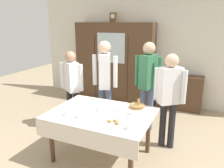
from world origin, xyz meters
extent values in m
plane|color=tan|center=(0.00, 0.00, 0.00)|extent=(12.00, 12.00, 0.00)
cube|color=silver|center=(0.00, 2.65, 1.35)|extent=(6.40, 0.10, 2.70)
cylinder|color=#4C3321|center=(-0.64, -0.62, 0.37)|extent=(0.07, 0.07, 0.74)
cylinder|color=#4C3321|center=(0.64, -0.62, 0.37)|extent=(0.07, 0.07, 0.74)
cylinder|color=#4C3321|center=(-0.64, 0.22, 0.37)|extent=(0.07, 0.07, 0.74)
cylinder|color=#4C3321|center=(0.64, 0.22, 0.37)|extent=(0.07, 0.07, 0.74)
cube|color=silver|center=(0.00, -0.20, 0.75)|extent=(1.55, 1.13, 0.03)
cube|color=silver|center=(0.00, -0.76, 0.62)|extent=(1.55, 0.01, 0.24)
cube|color=#4C3321|center=(-0.90, 2.35, 1.04)|extent=(2.10, 0.45, 2.08)
cube|color=silver|center=(-0.90, 2.13, 1.45)|extent=(0.75, 0.01, 0.75)
cube|color=black|center=(-1.36, 2.13, 0.93)|extent=(0.01, 0.01, 1.66)
cube|color=black|center=(-0.44, 2.13, 0.93)|extent=(0.01, 0.01, 1.66)
cube|color=brown|center=(-0.93, 2.35, 2.20)|extent=(0.18, 0.10, 0.24)
cylinder|color=white|center=(-0.93, 2.30, 2.22)|extent=(0.11, 0.01, 0.11)
cube|color=black|center=(-0.93, 2.30, 2.24)|extent=(0.00, 0.00, 0.04)
cube|color=black|center=(-0.91, 2.30, 2.22)|extent=(0.05, 0.00, 0.00)
cube|color=#4C3321|center=(0.83, 2.41, 0.43)|extent=(1.06, 0.35, 0.85)
cube|color=#99332D|center=(0.83, 2.41, 0.86)|extent=(0.15, 0.18, 0.03)
cube|color=#99332D|center=(0.83, 2.41, 0.90)|extent=(0.15, 0.22, 0.04)
cube|color=#2D5184|center=(0.83, 2.41, 0.93)|extent=(0.12, 0.18, 0.04)
cube|color=#664C7A|center=(0.83, 2.41, 0.96)|extent=(0.15, 0.22, 0.02)
cylinder|color=silver|center=(-0.21, -0.51, 0.77)|extent=(0.13, 0.13, 0.01)
cylinder|color=silver|center=(-0.21, -0.51, 0.80)|extent=(0.08, 0.08, 0.05)
torus|color=silver|center=(-0.17, -0.51, 0.81)|extent=(0.04, 0.01, 0.04)
cylinder|color=#47230F|center=(-0.21, -0.51, 0.82)|extent=(0.06, 0.06, 0.01)
cylinder|color=silver|center=(0.45, -0.09, 0.77)|extent=(0.13, 0.13, 0.01)
cylinder|color=silver|center=(0.45, -0.09, 0.80)|extent=(0.08, 0.08, 0.05)
torus|color=silver|center=(0.49, -0.09, 0.81)|extent=(0.04, 0.01, 0.04)
cylinder|color=white|center=(0.57, -0.53, 0.77)|extent=(0.13, 0.13, 0.01)
cylinder|color=white|center=(0.57, -0.53, 0.80)|extent=(0.08, 0.08, 0.05)
torus|color=white|center=(0.60, -0.53, 0.81)|extent=(0.04, 0.01, 0.04)
cylinder|color=#47230F|center=(0.57, -0.53, 0.82)|extent=(0.06, 0.06, 0.01)
cylinder|color=white|center=(-0.04, -0.16, 0.77)|extent=(0.13, 0.13, 0.01)
cylinder|color=white|center=(-0.04, -0.16, 0.80)|extent=(0.08, 0.08, 0.05)
torus|color=white|center=(0.00, -0.16, 0.81)|extent=(0.04, 0.01, 0.04)
cylinder|color=silver|center=(0.23, -0.04, 0.77)|extent=(0.13, 0.13, 0.01)
cylinder|color=silver|center=(0.23, -0.04, 0.80)|extent=(0.08, 0.08, 0.05)
torus|color=silver|center=(0.27, -0.04, 0.81)|extent=(0.04, 0.01, 0.04)
cylinder|color=#47230F|center=(0.23, -0.04, 0.82)|extent=(0.06, 0.06, 0.01)
cylinder|color=white|center=(-0.42, -0.52, 0.77)|extent=(0.13, 0.13, 0.01)
cylinder|color=white|center=(-0.42, -0.52, 0.80)|extent=(0.08, 0.08, 0.05)
torus|color=white|center=(-0.38, -0.52, 0.81)|extent=(0.04, 0.01, 0.04)
cylinder|color=#9E7542|center=(0.44, 0.21, 0.79)|extent=(0.22, 0.22, 0.05)
torus|color=#9E7542|center=(0.44, 0.21, 0.82)|extent=(0.24, 0.24, 0.02)
cylinder|color=tan|center=(0.46, 0.20, 0.87)|extent=(0.04, 0.04, 0.12)
cylinder|color=tan|center=(0.47, 0.21, 0.87)|extent=(0.02, 0.03, 0.12)
cylinder|color=tan|center=(0.46, 0.23, 0.87)|extent=(0.03, 0.02, 0.12)
cylinder|color=white|center=(0.32, -0.48, 0.77)|extent=(0.28, 0.28, 0.01)
ellipsoid|color=#BC7F3D|center=(0.38, -0.48, 0.80)|extent=(0.07, 0.05, 0.04)
ellipsoid|color=#BC7F3D|center=(0.33, -0.42, 0.80)|extent=(0.07, 0.05, 0.04)
ellipsoid|color=#BC7F3D|center=(0.26, -0.47, 0.80)|extent=(0.07, 0.05, 0.04)
cube|color=silver|center=(0.15, -0.23, 0.77)|extent=(0.10, 0.01, 0.00)
ellipsoid|color=silver|center=(0.21, -0.23, 0.77)|extent=(0.03, 0.02, 0.01)
cube|color=silver|center=(0.63, -0.28, 0.77)|extent=(0.10, 0.01, 0.00)
ellipsoid|color=silver|center=(0.69, -0.28, 0.77)|extent=(0.03, 0.02, 0.01)
cylinder|color=#232328|center=(-1.10, 0.53, 0.39)|extent=(0.11, 0.11, 0.77)
cylinder|color=#232328|center=(-0.95, 0.53, 0.39)|extent=(0.11, 0.11, 0.77)
cube|color=silver|center=(-1.02, 0.53, 1.06)|extent=(0.41, 0.37, 0.58)
sphere|color=tan|center=(-1.02, 0.53, 1.46)|extent=(0.21, 0.21, 0.21)
cylinder|color=silver|center=(-1.24, 0.53, 1.06)|extent=(0.08, 0.08, 0.52)
cylinder|color=silver|center=(-0.80, 0.53, 1.06)|extent=(0.08, 0.08, 0.52)
cylinder|color=slate|center=(-0.45, 0.70, 0.44)|extent=(0.11, 0.11, 0.87)
cylinder|color=slate|center=(-0.30, 0.70, 0.44)|extent=(0.11, 0.11, 0.87)
cube|color=silver|center=(-0.38, 0.70, 1.20)|extent=(0.32, 0.41, 0.65)
sphere|color=#DBB293|center=(-0.38, 0.70, 1.65)|extent=(0.24, 0.24, 0.24)
cylinder|color=silver|center=(-0.60, 0.70, 1.20)|extent=(0.08, 0.08, 0.59)
cylinder|color=silver|center=(-0.16, 0.70, 1.20)|extent=(0.08, 0.08, 0.59)
cylinder|color=#232328|center=(0.81, 0.54, 0.40)|extent=(0.11, 0.11, 0.80)
cylinder|color=#232328|center=(0.96, 0.54, 0.40)|extent=(0.11, 0.11, 0.80)
cube|color=silver|center=(0.88, 0.54, 1.10)|extent=(0.40, 0.38, 0.60)
sphere|color=#DBB293|center=(0.88, 0.54, 1.52)|extent=(0.22, 0.22, 0.22)
cylinder|color=silver|center=(0.66, 0.54, 1.10)|extent=(0.08, 0.08, 0.54)
cylinder|color=silver|center=(1.10, 0.54, 1.10)|extent=(0.08, 0.08, 0.54)
cylinder|color=slate|center=(0.30, 1.03, 0.43)|extent=(0.11, 0.11, 0.86)
cylinder|color=slate|center=(0.45, 1.03, 0.43)|extent=(0.11, 0.11, 0.86)
cube|color=#33704C|center=(0.38, 1.03, 1.19)|extent=(0.30, 0.40, 0.65)
sphere|color=tan|center=(0.38, 1.03, 1.63)|extent=(0.23, 0.23, 0.23)
cylinder|color=#33704C|center=(0.16, 1.03, 1.19)|extent=(0.08, 0.08, 0.58)
cylinder|color=#33704C|center=(0.60, 1.03, 1.19)|extent=(0.08, 0.08, 0.58)
camera|label=1|loc=(1.43, -2.97, 2.12)|focal=35.41mm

